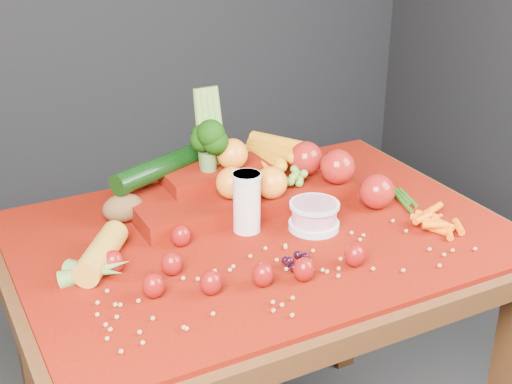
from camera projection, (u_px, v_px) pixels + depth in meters
name	position (u px, v px, depth m)	size (l,w,h in m)	color
table	(260.00, 273.00, 1.62)	(1.10, 0.80, 0.75)	#39240D
red_cloth	(260.00, 234.00, 1.58)	(1.05, 0.75, 0.01)	#710F03
milk_glass	(247.00, 200.00, 1.55)	(0.06, 0.06, 0.14)	beige
yogurt_bowl	(314.00, 215.00, 1.58)	(0.11, 0.11, 0.06)	silver
strawberry_scatter	(219.00, 265.00, 1.40)	(0.48, 0.28, 0.05)	maroon
dark_grape_cluster	(298.00, 261.00, 1.44)	(0.06, 0.05, 0.03)	black
soybean_scatter	(307.00, 271.00, 1.42)	(0.84, 0.24, 0.01)	#A37C46
corn_ear	(97.00, 265.00, 1.40)	(0.25, 0.27, 0.06)	gold
potato	(123.00, 208.00, 1.61)	(0.10, 0.07, 0.07)	brown
baby_carrot_pile	(432.00, 221.00, 1.59)	(0.17, 0.17, 0.03)	#EE6108
green_bean_pile	(401.00, 197.00, 1.73)	(0.14, 0.12, 0.01)	#265313
produce_mound	(248.00, 178.00, 1.70)	(0.62, 0.38, 0.27)	#710F03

